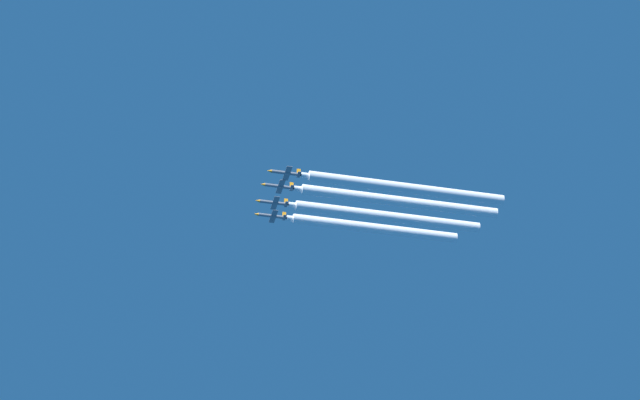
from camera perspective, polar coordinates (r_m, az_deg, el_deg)
The scene contains 8 objects.
jet_far_left at distance 438.76m, azimuth -1.49°, elevation 1.16°, with size 7.97×11.61×2.79m.
jet_inner_left at distance 444.82m, azimuth -1.78°, elevation 0.59°, with size 7.97×11.61×2.79m.
jet_center at distance 452.37m, azimuth -2.01°, elevation -0.11°, with size 7.97×11.61×2.79m.
jet_inner_right at distance 459.51m, azimuth -2.08°, elevation -0.67°, with size 7.97×11.61×2.79m.
smoke_trail_far_left at distance 446.47m, azimuth 3.54°, elevation 0.52°, with size 3.44×69.16×3.44m.
smoke_trail_inner_left at distance 452.48m, azimuth 3.26°, elevation -0.04°, with size 3.44×70.31×3.44m.
smoke_trail_center at distance 459.53m, azimuth 2.75°, elevation -0.69°, with size 3.44×67.03×3.44m.
smoke_trail_inner_right at distance 465.93m, azimuth 2.22°, elevation -1.19°, with size 3.44×60.49×3.44m.
Camera 1 is at (-364.88, 65.77, 1.86)m, focal length 75.71 mm.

